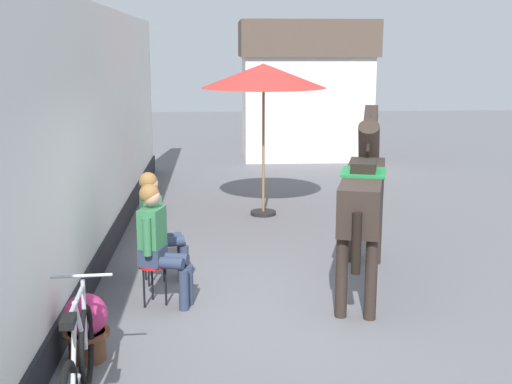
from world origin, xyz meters
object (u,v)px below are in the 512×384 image
(leaning_bicycle, at_px, (78,371))
(flower_planter_near, at_px, (86,326))
(seated_visitor_far, at_px, (156,221))
(cafe_parasol, at_px, (264,77))
(seated_visitor_near, at_px, (158,239))
(saddled_horse_center, at_px, (364,192))

(leaning_bicycle, bearing_deg, flower_planter_near, 97.63)
(seated_visitor_far, height_order, cafe_parasol, cafe_parasol)
(seated_visitor_near, distance_m, leaning_bicycle, 2.39)
(saddled_horse_center, relative_size, flower_planter_near, 4.58)
(seated_visitor_near, height_order, cafe_parasol, cafe_parasol)
(seated_visitor_near, bearing_deg, flower_planter_near, -112.93)
(seated_visitor_near, relative_size, cafe_parasol, 0.54)
(cafe_parasol, bearing_deg, seated_visitor_near, -109.48)
(seated_visitor_far, bearing_deg, saddled_horse_center, -4.24)
(leaning_bicycle, height_order, cafe_parasol, cafe_parasol)
(leaning_bicycle, bearing_deg, cafe_parasol, 73.75)
(seated_visitor_far, height_order, flower_planter_near, seated_visitor_far)
(flower_planter_near, distance_m, cafe_parasol, 6.10)
(cafe_parasol, bearing_deg, leaning_bicycle, -106.25)
(saddled_horse_center, xyz_separation_m, cafe_parasol, (-0.97, 3.51, 1.20))
(seated_visitor_far, distance_m, saddled_horse_center, 2.53)
(seated_visitor_far, distance_m, cafe_parasol, 3.99)
(seated_visitor_near, distance_m, cafe_parasol, 4.61)
(seated_visitor_near, xyz_separation_m, cafe_parasol, (1.44, 4.08, 1.59))
(seated_visitor_near, xyz_separation_m, leaning_bicycle, (-0.42, -2.32, -0.38))
(leaning_bicycle, xyz_separation_m, cafe_parasol, (1.87, 6.40, 1.97))
(leaning_bicycle, relative_size, cafe_parasol, 0.68)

